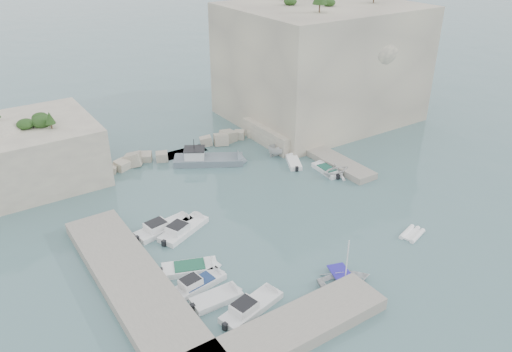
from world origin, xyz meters
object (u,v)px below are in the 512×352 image
motorboat_d (198,287)px  tender_east_d (284,154)px  motorboat_e (217,301)px  motorboat_f (252,310)px  rowboat (345,284)px  inflatable_dinghy (412,235)px  tender_east_b (326,172)px  motorboat_c (190,270)px  tender_east_c (294,164)px  motorboat_a (164,230)px  motorboat_b (184,232)px  work_boat (209,163)px  tender_east_a (336,176)px

motorboat_d → tender_east_d: 28.44m
motorboat_e → motorboat_f: motorboat_f is taller
motorboat_e → rowboat: (10.31, -4.24, 0.00)m
inflatable_dinghy → tender_east_b: bearing=65.4°
motorboat_c → motorboat_f: motorboat_f is taller
motorboat_c → tender_east_c: 24.30m
motorboat_f → inflatable_dinghy: 19.09m
tender_east_b → tender_east_c: (-2.03, 4.08, 0.00)m
motorboat_a → motorboat_c: (-0.84, -7.32, 0.00)m
motorboat_b → rowboat: bearing=-86.2°
work_boat → motorboat_b: bearing=-97.2°
tender_east_a → tender_east_c: size_ratio=0.80×
motorboat_c → rowboat: size_ratio=1.13×
motorboat_b → motorboat_c: (-2.33, -5.94, 0.00)m
inflatable_dinghy → tender_east_a: (2.29, 13.88, 0.00)m
motorboat_f → tender_east_a: 25.52m
tender_east_b → motorboat_a: bearing=96.3°
motorboat_b → inflatable_dinghy: size_ratio=2.13×
inflatable_dinghy → work_boat: size_ratio=0.31×
motorboat_e → motorboat_f: size_ratio=0.72×
motorboat_c → motorboat_f: 7.53m
rowboat → inflatable_dinghy: 10.75m
rowboat → tender_east_a: size_ratio=1.30×
motorboat_c → tender_east_a: tender_east_a is taller
tender_east_b → motorboat_c: bearing=113.6°
motorboat_a → rowboat: size_ratio=1.39×
motorboat_a → work_boat: 15.81m
motorboat_b → tender_east_d: size_ratio=1.25×
motorboat_c → motorboat_d: (-0.42, -2.43, 0.00)m
motorboat_f → tender_east_d: 30.17m
tender_east_c → work_boat: 10.93m
tender_east_a → work_boat: (-11.16, 11.84, 0.00)m
motorboat_b → work_boat: work_boat is taller
tender_east_a → work_boat: size_ratio=0.38×
motorboat_a → motorboat_b: 2.04m
motorboat_a → inflatable_dinghy: motorboat_a is taller
tender_east_d → tender_east_c: bearing=170.7°
motorboat_a → motorboat_f: 14.66m
tender_east_b → tender_east_d: tender_east_d is taller
motorboat_f → tender_east_a: size_ratio=1.73×
tender_east_c → tender_east_d: 3.21m
tender_east_b → tender_east_d: size_ratio=0.95×
motorboat_d → tender_east_d: tender_east_d is taller
motorboat_f → work_boat: size_ratio=0.65×
motorboat_e → tender_east_a: size_ratio=1.25×
inflatable_dinghy → tender_east_b: 15.52m
motorboat_f → rowboat: 8.66m
motorboat_c → tender_east_d: tender_east_d is taller
inflatable_dinghy → motorboat_c: bearing=144.1°
tender_east_d → motorboat_b: bearing=120.7°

